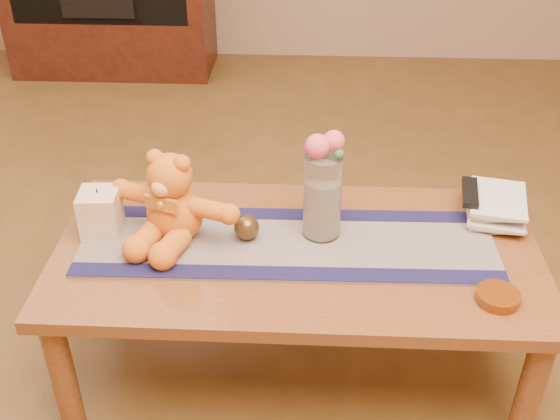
{
  "coord_description": "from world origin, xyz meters",
  "views": [
    {
      "loc": [
        0.03,
        -1.56,
        1.62
      ],
      "look_at": [
        -0.05,
        0.0,
        0.58
      ],
      "focal_mm": 43.24,
      "sensor_mm": 36.0,
      "label": 1
    }
  ],
  "objects_px": {
    "glass_vase": "(322,196)",
    "amber_dish": "(498,297)",
    "teddy_bear": "(173,197)",
    "bronze_ball": "(247,227)",
    "tv_remote": "(470,192)",
    "pillar_candle": "(101,212)",
    "book_bottom": "(466,211)"
  },
  "relations": [
    {
      "from": "glass_vase",
      "to": "amber_dish",
      "type": "relative_size",
      "value": 2.28
    },
    {
      "from": "pillar_candle",
      "to": "amber_dish",
      "type": "height_order",
      "value": "pillar_candle"
    },
    {
      "from": "amber_dish",
      "to": "teddy_bear",
      "type": "bearing_deg",
      "value": 164.29
    },
    {
      "from": "glass_vase",
      "to": "amber_dish",
      "type": "xyz_separation_m",
      "value": [
        0.46,
        -0.27,
        -0.12
      ]
    },
    {
      "from": "tv_remote",
      "to": "teddy_bear",
      "type": "bearing_deg",
      "value": -161.55
    },
    {
      "from": "bronze_ball",
      "to": "book_bottom",
      "type": "bearing_deg",
      "value": 14.38
    },
    {
      "from": "bronze_ball",
      "to": "book_bottom",
      "type": "relative_size",
      "value": 0.34
    },
    {
      "from": "teddy_bear",
      "to": "amber_dish",
      "type": "height_order",
      "value": "teddy_bear"
    },
    {
      "from": "book_bottom",
      "to": "tv_remote",
      "type": "height_order",
      "value": "tv_remote"
    },
    {
      "from": "glass_vase",
      "to": "book_bottom",
      "type": "distance_m",
      "value": 0.49
    },
    {
      "from": "teddy_bear",
      "to": "tv_remote",
      "type": "relative_size",
      "value": 2.39
    },
    {
      "from": "glass_vase",
      "to": "bronze_ball",
      "type": "bearing_deg",
      "value": -170.88
    },
    {
      "from": "teddy_bear",
      "to": "book_bottom",
      "type": "bearing_deg",
      "value": 29.57
    },
    {
      "from": "book_bottom",
      "to": "glass_vase",
      "type": "bearing_deg",
      "value": -157.46
    },
    {
      "from": "teddy_bear",
      "to": "tv_remote",
      "type": "distance_m",
      "value": 0.89
    },
    {
      "from": "amber_dish",
      "to": "book_bottom",
      "type": "bearing_deg",
      "value": 90.99
    },
    {
      "from": "glass_vase",
      "to": "bronze_ball",
      "type": "height_order",
      "value": "glass_vase"
    },
    {
      "from": "glass_vase",
      "to": "amber_dish",
      "type": "height_order",
      "value": "glass_vase"
    },
    {
      "from": "pillar_candle",
      "to": "glass_vase",
      "type": "bearing_deg",
      "value": 1.83
    },
    {
      "from": "amber_dish",
      "to": "glass_vase",
      "type": "bearing_deg",
      "value": 149.25
    },
    {
      "from": "amber_dish",
      "to": "bronze_ball",
      "type": "bearing_deg",
      "value": 160.61
    },
    {
      "from": "pillar_candle",
      "to": "tv_remote",
      "type": "distance_m",
      "value": 1.11
    },
    {
      "from": "bronze_ball",
      "to": "glass_vase",
      "type": "bearing_deg",
      "value": 9.12
    },
    {
      "from": "book_bottom",
      "to": "tv_remote",
      "type": "distance_m",
      "value": 0.08
    },
    {
      "from": "teddy_bear",
      "to": "bronze_ball",
      "type": "height_order",
      "value": "teddy_bear"
    },
    {
      "from": "pillar_candle",
      "to": "book_bottom",
      "type": "xyz_separation_m",
      "value": [
        1.1,
        0.16,
        -0.06
      ]
    },
    {
      "from": "pillar_candle",
      "to": "bronze_ball",
      "type": "distance_m",
      "value": 0.43
    },
    {
      "from": "teddy_bear",
      "to": "pillar_candle",
      "type": "xyz_separation_m",
      "value": [
        -0.22,
        0.0,
        -0.06
      ]
    },
    {
      "from": "teddy_bear",
      "to": "bronze_ball",
      "type": "bearing_deg",
      "value": 16.18
    },
    {
      "from": "pillar_candle",
      "to": "bronze_ball",
      "type": "bearing_deg",
      "value": -1.89
    },
    {
      "from": "glass_vase",
      "to": "tv_remote",
      "type": "distance_m",
      "value": 0.47
    },
    {
      "from": "teddy_bear",
      "to": "glass_vase",
      "type": "distance_m",
      "value": 0.43
    }
  ]
}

